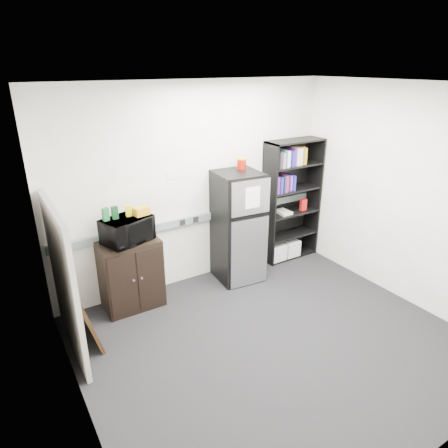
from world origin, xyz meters
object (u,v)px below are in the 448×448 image
cabinet (131,274)px  microwave (127,230)px  bookshelf (290,198)px  refrigerator (238,227)px  cubicle_partition (64,281)px

cabinet → microwave: 0.60m
microwave → bookshelf: bearing=-17.6°
cabinet → refrigerator: (1.52, -0.08, 0.33)m
cabinet → bookshelf: bearing=1.5°
bookshelf → refrigerator: size_ratio=1.19×
bookshelf → refrigerator: bookshelf is taller
bookshelf → microwave: (-2.58, -0.08, 0.08)m
bookshelf → cabinet: 2.63m
cabinet → microwave: bearing=-90.0°
cubicle_partition → refrigerator: bearing=8.2°
refrigerator → microwave: bearing=-176.8°
bookshelf → microwave: size_ratio=3.33×
cabinet → refrigerator: bearing=-3.0°
cubicle_partition → cabinet: 1.00m
bookshelf → cubicle_partition: (-3.41, -0.49, -0.16)m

